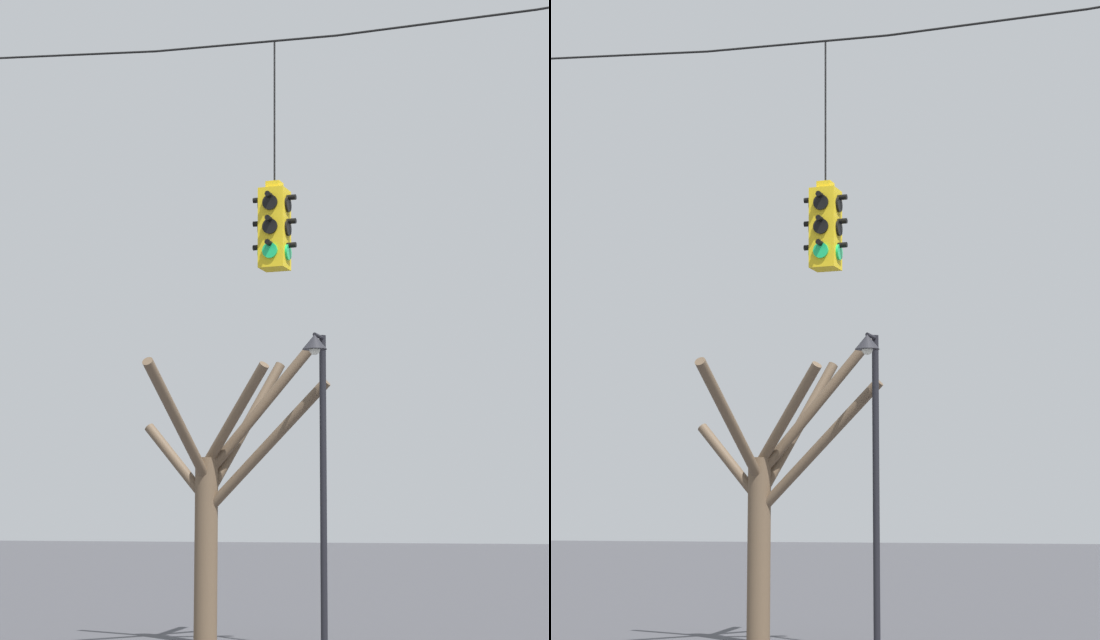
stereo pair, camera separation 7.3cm
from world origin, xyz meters
The scene contains 4 objects.
span_wire centered at (0.00, 0.04, 8.66)m, with size 17.97×0.03×0.68m.
traffic_light_near_left_pole centered at (-2.14, 0.04, 5.95)m, with size 0.58×0.58×3.06m.
street_lamp centered at (-3.39, 6.13, 3.84)m, with size 0.44×0.76×5.47m.
bare_tree centered at (-5.53, 6.76, 2.78)m, with size 3.85×3.78×5.62m.
Camera 1 is at (2.95, -14.78, 2.23)m, focal length 70.00 mm.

